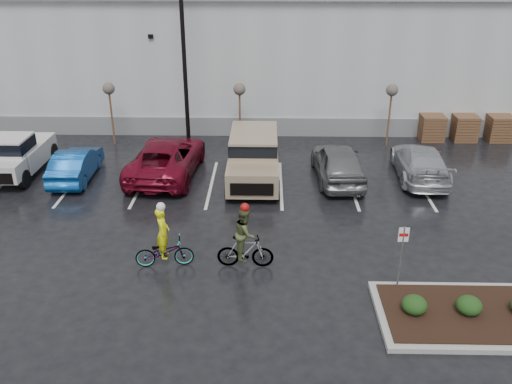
{
  "coord_description": "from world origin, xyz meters",
  "views": [
    {
      "loc": [
        -0.11,
        -13.33,
        9.52
      ],
      "look_at": [
        -0.5,
        4.4,
        1.3
      ],
      "focal_mm": 38.0,
      "sensor_mm": 36.0,
      "label": 1
    }
  ],
  "objects_px": {
    "pallet_stack_c": "(499,128)",
    "fire_lane_sign": "(402,251)",
    "pickup_white": "(18,151)",
    "car_far_silver": "(420,162)",
    "sapling_west": "(109,92)",
    "pallet_stack_b": "(464,128)",
    "cyclist_olive": "(245,244)",
    "pallet_stack_a": "(432,127)",
    "car_grey": "(338,162)",
    "suv_tan": "(253,159)",
    "sapling_east": "(392,94)",
    "car_blue": "(76,164)",
    "car_red": "(167,158)",
    "cyclist_hivis": "(164,247)",
    "lamppost": "(183,34)",
    "sapling_mid": "(240,93)"
  },
  "relations": [
    {
      "from": "pickup_white",
      "to": "cyclist_olive",
      "type": "distance_m",
      "value": 13.05
    },
    {
      "from": "pallet_stack_b",
      "to": "pickup_white",
      "type": "relative_size",
      "value": 0.26
    },
    {
      "from": "sapling_west",
      "to": "pallet_stack_a",
      "type": "height_order",
      "value": "sapling_west"
    },
    {
      "from": "car_red",
      "to": "cyclist_hivis",
      "type": "bearing_deg",
      "value": 103.07
    },
    {
      "from": "sapling_east",
      "to": "suv_tan",
      "type": "xyz_separation_m",
      "value": [
        -6.69,
        -4.65,
        -1.7
      ]
    },
    {
      "from": "lamppost",
      "to": "car_red",
      "type": "xyz_separation_m",
      "value": [
        -0.57,
        -3.0,
        -4.88
      ]
    },
    {
      "from": "sapling_west",
      "to": "pallet_stack_c",
      "type": "distance_m",
      "value": 20.13
    },
    {
      "from": "pallet_stack_b",
      "to": "pallet_stack_c",
      "type": "relative_size",
      "value": 1.0
    },
    {
      "from": "pickup_white",
      "to": "car_far_silver",
      "type": "relative_size",
      "value": 1.04
    },
    {
      "from": "car_blue",
      "to": "sapling_west",
      "type": "bearing_deg",
      "value": -97.93
    },
    {
      "from": "fire_lane_sign",
      "to": "car_grey",
      "type": "height_order",
      "value": "fire_lane_sign"
    },
    {
      "from": "sapling_mid",
      "to": "pickup_white",
      "type": "height_order",
      "value": "sapling_mid"
    },
    {
      "from": "sapling_mid",
      "to": "suv_tan",
      "type": "relative_size",
      "value": 0.63
    },
    {
      "from": "car_far_silver",
      "to": "car_red",
      "type": "bearing_deg",
      "value": 2.81
    },
    {
      "from": "pallet_stack_c",
      "to": "suv_tan",
      "type": "height_order",
      "value": "suv_tan"
    },
    {
      "from": "lamppost",
      "to": "car_grey",
      "type": "xyz_separation_m",
      "value": [
        6.97,
        -3.39,
        -4.88
      ]
    },
    {
      "from": "suv_tan",
      "to": "lamppost",
      "type": "bearing_deg",
      "value": 132.17
    },
    {
      "from": "fire_lane_sign",
      "to": "pickup_white",
      "type": "bearing_deg",
      "value": 149.12
    },
    {
      "from": "sapling_east",
      "to": "pallet_stack_c",
      "type": "distance_m",
      "value": 6.42
    },
    {
      "from": "pallet_stack_c",
      "to": "car_red",
      "type": "distance_m",
      "value": 17.31
    },
    {
      "from": "car_red",
      "to": "cyclist_hivis",
      "type": "relative_size",
      "value": 2.58
    },
    {
      "from": "car_red",
      "to": "cyclist_olive",
      "type": "distance_m",
      "value": 8.41
    },
    {
      "from": "sapling_mid",
      "to": "pallet_stack_a",
      "type": "xyz_separation_m",
      "value": [
        10.0,
        1.0,
        -2.05
      ]
    },
    {
      "from": "fire_lane_sign",
      "to": "car_blue",
      "type": "height_order",
      "value": "fire_lane_sign"
    },
    {
      "from": "pallet_stack_a",
      "to": "pallet_stack_b",
      "type": "distance_m",
      "value": 1.7
    },
    {
      "from": "car_grey",
      "to": "cyclist_olive",
      "type": "bearing_deg",
      "value": 59.09
    },
    {
      "from": "pallet_stack_c",
      "to": "suv_tan",
      "type": "relative_size",
      "value": 0.26
    },
    {
      "from": "sapling_mid",
      "to": "cyclist_olive",
      "type": "xyz_separation_m",
      "value": [
        0.73,
        -11.5,
        -1.9
      ]
    },
    {
      "from": "pallet_stack_b",
      "to": "car_blue",
      "type": "distance_m",
      "value": 19.48
    },
    {
      "from": "car_grey",
      "to": "suv_tan",
      "type": "bearing_deg",
      "value": 0.99
    },
    {
      "from": "fire_lane_sign",
      "to": "car_grey",
      "type": "bearing_deg",
      "value": 95.6
    },
    {
      "from": "sapling_west",
      "to": "cyclist_olive",
      "type": "height_order",
      "value": "sapling_west"
    },
    {
      "from": "suv_tan",
      "to": "cyclist_hivis",
      "type": "height_order",
      "value": "cyclist_hivis"
    },
    {
      "from": "fire_lane_sign",
      "to": "car_far_silver",
      "type": "xyz_separation_m",
      "value": [
        2.82,
        8.73,
        -0.68
      ]
    },
    {
      "from": "pickup_white",
      "to": "pallet_stack_b",
      "type": "bearing_deg",
      "value": 12.53
    },
    {
      "from": "pallet_stack_c",
      "to": "pickup_white",
      "type": "height_order",
      "value": "pickup_white"
    },
    {
      "from": "fire_lane_sign",
      "to": "pickup_white",
      "type": "relative_size",
      "value": 0.42
    },
    {
      "from": "fire_lane_sign",
      "to": "car_grey",
      "type": "distance_m",
      "value": 8.47
    },
    {
      "from": "lamppost",
      "to": "cyclist_olive",
      "type": "distance_m",
      "value": 12.01
    },
    {
      "from": "pallet_stack_a",
      "to": "suv_tan",
      "type": "xyz_separation_m",
      "value": [
        -9.19,
        -5.65,
        0.35
      ]
    },
    {
      "from": "pallet_stack_b",
      "to": "fire_lane_sign",
      "type": "distance_m",
      "value": 15.23
    },
    {
      "from": "suv_tan",
      "to": "sapling_east",
      "type": "bearing_deg",
      "value": 34.81
    },
    {
      "from": "fire_lane_sign",
      "to": "cyclist_olive",
      "type": "distance_m",
      "value": 4.79
    },
    {
      "from": "pallet_stack_c",
      "to": "fire_lane_sign",
      "type": "distance_m",
      "value": 16.07
    },
    {
      "from": "sapling_east",
      "to": "cyclist_hivis",
      "type": "distance_m",
      "value": 14.97
    },
    {
      "from": "pickup_white",
      "to": "cyclist_hivis",
      "type": "height_order",
      "value": "cyclist_hivis"
    },
    {
      "from": "lamppost",
      "to": "car_blue",
      "type": "bearing_deg",
      "value": -141.75
    },
    {
      "from": "sapling_mid",
      "to": "fire_lane_sign",
      "type": "relative_size",
      "value": 1.45
    },
    {
      "from": "pallet_stack_b",
      "to": "cyclist_olive",
      "type": "relative_size",
      "value": 0.6
    },
    {
      "from": "pickup_white",
      "to": "pallet_stack_c",
      "type": "bearing_deg",
      "value": 11.59
    }
  ]
}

